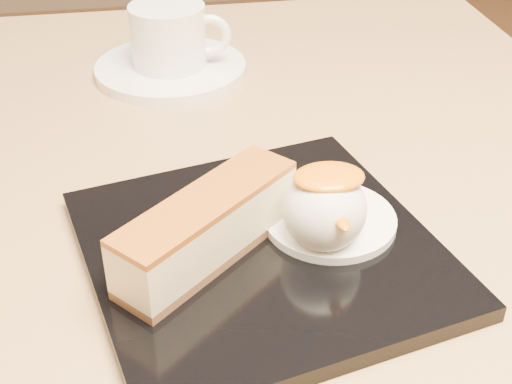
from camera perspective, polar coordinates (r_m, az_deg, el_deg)
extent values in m
cube|color=brown|center=(0.56, -7.14, -1.28)|extent=(0.80, 0.80, 0.04)
cube|color=black|center=(0.47, 0.41, -4.78)|extent=(0.26, 0.26, 0.01)
cube|color=brown|center=(0.46, -3.81, -4.72)|extent=(0.13, 0.12, 0.01)
cube|color=beige|center=(0.45, -3.91, -2.72)|extent=(0.13, 0.12, 0.03)
cube|color=#864C0E|center=(0.43, -4.00, -0.72)|extent=(0.13, 0.12, 0.00)
cylinder|color=white|center=(0.49, 5.92, -2.22)|extent=(0.09, 0.09, 0.01)
sphere|color=white|center=(0.45, 5.51, -1.41)|extent=(0.05, 0.05, 0.05)
ellipsoid|color=orange|center=(0.44, 5.85, 1.19)|extent=(0.05, 0.03, 0.01)
ellipsoid|color=#2E8D3A|center=(0.49, 2.00, -0.86)|extent=(0.02, 0.01, 0.00)
ellipsoid|color=#2E8D3A|center=(0.50, 2.85, -0.43)|extent=(0.02, 0.01, 0.00)
ellipsoid|color=#2E8D3A|center=(0.50, 1.07, -0.49)|extent=(0.01, 0.02, 0.00)
cylinder|color=white|center=(0.73, -6.85, 9.77)|extent=(0.15, 0.15, 0.01)
cylinder|color=white|center=(0.71, -7.04, 12.32)|extent=(0.07, 0.07, 0.06)
cylinder|color=black|center=(0.71, -7.20, 14.43)|extent=(0.06, 0.06, 0.00)
torus|color=white|center=(0.71, -3.72, 12.40)|extent=(0.04, 0.02, 0.04)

